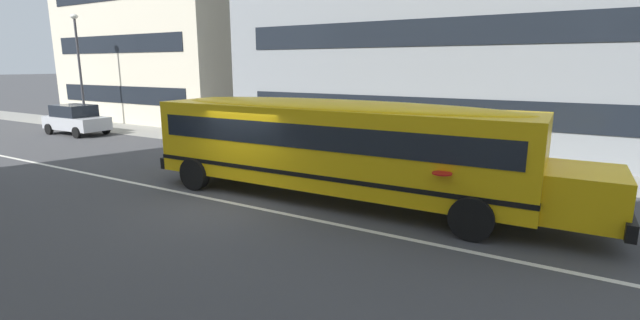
# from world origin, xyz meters

# --- Properties ---
(ground_plane) EXTENTS (400.00, 400.00, 0.00)m
(ground_plane) POSITION_xyz_m (0.00, 0.00, 0.00)
(ground_plane) COLOR #424244
(sidewalk_far) EXTENTS (120.00, 3.00, 0.01)m
(sidewalk_far) POSITION_xyz_m (0.00, 7.98, 0.01)
(sidewalk_far) COLOR gray
(sidewalk_far) RESTS_ON ground_plane
(lane_centreline) EXTENTS (110.00, 0.16, 0.01)m
(lane_centreline) POSITION_xyz_m (0.00, 0.00, 0.00)
(lane_centreline) COLOR silver
(lane_centreline) RESTS_ON ground_plane
(school_bus) EXTENTS (12.83, 3.05, 2.86)m
(school_bus) POSITION_xyz_m (2.44, 1.82, 1.70)
(school_bus) COLOR yellow
(school_bus) RESTS_ON ground_plane
(parked_car_silver_beside_sign) EXTENTS (3.92, 1.91, 1.64)m
(parked_car_silver_beside_sign) POSITION_xyz_m (-16.10, 5.23, 0.84)
(parked_car_silver_beside_sign) COLOR #B7BABF
(parked_car_silver_beside_sign) RESTS_ON ground_plane
(street_lamp) EXTENTS (0.44, 0.44, 6.80)m
(street_lamp) POSITION_xyz_m (-18.57, 7.28, 4.31)
(street_lamp) COLOR #38383D
(street_lamp) RESTS_ON ground_plane
(apartment_block_far_left) EXTENTS (14.48, 10.25, 13.30)m
(apartment_block_far_left) POSITION_xyz_m (-17.96, 14.58, 6.65)
(apartment_block_far_left) COLOR beige
(apartment_block_far_left) RESTS_ON ground_plane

